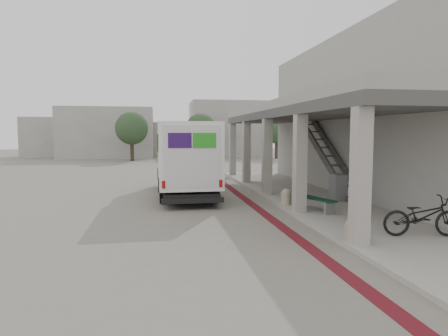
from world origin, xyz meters
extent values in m
plane|color=slate|center=(0.00, 0.00, 0.00)|extent=(120.00, 120.00, 0.00)
cube|color=#5B121A|center=(1.00, 2.00, 0.01)|extent=(0.35, 40.00, 0.01)
cube|color=gray|center=(4.00, 0.00, 0.06)|extent=(4.40, 28.00, 0.12)
cube|color=gray|center=(7.35, 4.50, 3.50)|extent=(4.30, 17.00, 7.00)
cube|color=#494744|center=(3.60, 4.50, 3.50)|extent=(3.40, 16.90, 0.35)
cube|color=gray|center=(3.60, 4.50, 3.85)|extent=(3.40, 16.90, 0.35)
cube|color=gray|center=(-8.00, 34.00, 2.75)|extent=(10.00, 6.00, 5.50)
cube|color=gray|center=(-1.00, 38.00, 2.00)|extent=(8.00, 6.00, 4.00)
cube|color=gray|center=(6.00, 36.00, 3.25)|extent=(9.00, 6.00, 6.50)
cube|color=gray|center=(-14.00, 37.00, 2.25)|extent=(7.00, 5.00, 4.50)
cylinder|color=#38281C|center=(-5.00, 28.00, 1.20)|extent=(0.36, 0.36, 2.40)
sphere|color=#284126|center=(-5.00, 28.00, 3.20)|extent=(3.20, 3.20, 3.20)
cylinder|color=#38281C|center=(2.00, 30.00, 1.20)|extent=(0.36, 0.36, 2.40)
sphere|color=#284126|center=(2.00, 30.00, 3.20)|extent=(3.20, 3.20, 3.20)
cylinder|color=#38281C|center=(10.00, 29.00, 1.20)|extent=(0.36, 0.36, 2.40)
sphere|color=#284126|center=(10.00, 29.00, 3.20)|extent=(3.20, 3.20, 3.20)
cube|color=black|center=(-1.35, 5.38, 0.39)|extent=(2.07, 6.77, 0.29)
cube|color=white|center=(-1.34, 4.51, 1.88)|extent=(2.35, 5.04, 2.51)
cube|color=white|center=(-1.36, 7.85, 1.74)|extent=(2.33, 1.85, 2.22)
cube|color=white|center=(-1.37, 8.86, 0.92)|extent=(2.13, 0.59, 0.77)
cube|color=black|center=(-1.36, 8.62, 2.27)|extent=(2.13, 0.48, 1.01)
cube|color=black|center=(-1.33, 1.91, 0.34)|extent=(2.22, 0.25, 0.17)
cube|color=#2F1254|center=(-2.51, 5.18, 2.32)|extent=(0.03, 1.35, 0.72)
cube|color=green|center=(-2.50, 3.73, 2.32)|extent=(0.03, 1.35, 0.72)
cube|color=#2F1254|center=(-1.76, 1.97, 2.46)|extent=(0.82, 0.03, 0.53)
cube|color=green|center=(-0.89, 1.98, 2.46)|extent=(0.82, 0.03, 0.53)
cylinder|color=black|center=(-2.38, 7.89, 0.43)|extent=(0.28, 0.87, 0.87)
cylinder|color=black|center=(-0.35, 7.90, 0.43)|extent=(0.28, 0.87, 0.87)
cylinder|color=black|center=(-2.35, 3.45, 0.43)|extent=(0.28, 0.87, 0.87)
cylinder|color=black|center=(-0.32, 3.46, 0.43)|extent=(0.28, 0.87, 0.87)
cube|color=gray|center=(2.88, -0.17, 0.32)|extent=(0.40, 0.19, 0.39)
cube|color=gray|center=(2.44, 1.32, 0.32)|extent=(0.40, 0.19, 0.39)
cube|color=#113325|center=(2.52, 0.53, 0.53)|extent=(0.64, 1.82, 0.05)
cube|color=#113325|center=(2.66, 0.57, 0.53)|extent=(0.64, 1.82, 0.05)
cube|color=#113325|center=(2.80, 0.61, 0.53)|extent=(0.64, 1.82, 0.05)
cylinder|color=gray|center=(2.10, -3.18, 0.30)|extent=(0.35, 0.35, 0.35)
sphere|color=gray|center=(2.10, -3.18, 0.47)|extent=(0.35, 0.35, 0.35)
cylinder|color=tan|center=(2.10, 1.85, 0.31)|extent=(0.38, 0.38, 0.38)
sphere|color=tan|center=(2.10, 1.85, 0.50)|extent=(0.38, 0.38, 0.38)
cube|color=gray|center=(4.30, 2.25, 0.64)|extent=(0.48, 0.63, 1.03)
imported|color=black|center=(4.02, -3.11, 0.63)|extent=(2.05, 1.03, 1.03)
camera|label=1|loc=(-2.54, -12.05, 2.72)|focal=32.00mm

